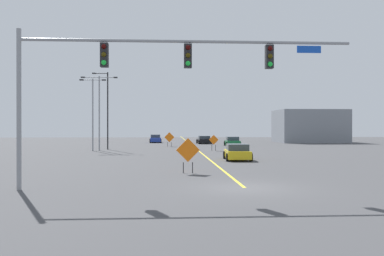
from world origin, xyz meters
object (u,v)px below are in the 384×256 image
(street_lamp_near_left, at_px, (99,106))
(construction_sign_median_near, at_px, (188,151))
(traffic_signal_assembly, at_px, (143,66))
(car_blue_approaching, at_px, (155,139))
(car_black_distant, at_px, (204,140))
(construction_sign_left_lane, at_px, (169,138))
(car_green_far, at_px, (232,142))
(car_yellow_near, at_px, (237,152))
(street_lamp_mid_right, at_px, (107,107))
(street_lamp_far_right, at_px, (93,109))
(construction_sign_left_shoulder, at_px, (214,141))

(street_lamp_near_left, distance_m, construction_sign_median_near, 24.79)
(traffic_signal_assembly, xyz_separation_m, car_blue_approaching, (-1.18, 51.55, -4.74))
(street_lamp_near_left, bearing_deg, car_black_distant, 52.61)
(construction_sign_median_near, bearing_deg, construction_sign_left_lane, 91.83)
(car_blue_approaching, relative_size, car_green_far, 1.14)
(construction_sign_median_near, height_order, car_yellow_near, construction_sign_median_near)
(street_lamp_mid_right, distance_m, construction_sign_left_lane, 10.92)
(car_green_far, bearing_deg, car_black_distant, 112.97)
(construction_sign_left_lane, height_order, car_green_far, construction_sign_left_lane)
(street_lamp_far_right, bearing_deg, street_lamp_near_left, 39.79)
(street_lamp_near_left, xyz_separation_m, car_yellow_near, (13.52, -13.73, -4.44))
(street_lamp_far_right, xyz_separation_m, car_blue_approaching, (6.26, 23.54, -4.13))
(street_lamp_mid_right, relative_size, car_black_distant, 2.33)
(street_lamp_far_right, xyz_separation_m, construction_sign_left_lane, (8.65, 9.51, -3.57))
(construction_sign_median_near, distance_m, car_yellow_near, 10.12)
(construction_sign_left_shoulder, relative_size, construction_sign_median_near, 0.87)
(car_green_far, bearing_deg, car_blue_approaching, 130.72)
(street_lamp_far_right, xyz_separation_m, construction_sign_left_shoulder, (13.66, -0.45, -3.64))
(street_lamp_mid_right, relative_size, car_yellow_near, 2.34)
(traffic_signal_assembly, xyz_separation_m, car_green_far, (10.11, 38.44, -4.78))
(street_lamp_near_left, bearing_deg, traffic_signal_assembly, -76.60)
(car_blue_approaching, bearing_deg, car_yellow_near, -77.87)
(street_lamp_mid_right, distance_m, car_black_distant, 20.93)
(car_blue_approaching, xyz_separation_m, car_green_far, (11.29, -13.11, -0.04))
(car_yellow_near, bearing_deg, street_lamp_mid_right, 129.53)
(street_lamp_mid_right, bearing_deg, car_yellow_near, -50.47)
(street_lamp_far_right, bearing_deg, construction_sign_left_lane, 47.69)
(construction_sign_left_lane, distance_m, car_black_distant, 10.41)
(street_lamp_mid_right, distance_m, car_green_far, 18.71)
(street_lamp_near_left, relative_size, car_yellow_near, 2.16)
(construction_sign_left_shoulder, distance_m, car_black_distant, 18.76)
(car_blue_approaching, distance_m, car_black_distant, 9.53)
(street_lamp_mid_right, height_order, car_blue_approaching, street_lamp_mid_right)
(car_green_far, distance_m, car_black_distant, 8.55)
(traffic_signal_assembly, bearing_deg, car_green_far, 75.26)
(street_lamp_far_right, height_order, car_green_far, street_lamp_far_right)
(construction_sign_left_lane, height_order, car_yellow_near, construction_sign_left_lane)
(street_lamp_far_right, xyz_separation_m, car_yellow_near, (14.16, -13.20, -4.16))
(construction_sign_median_near, xyz_separation_m, car_green_far, (7.88, 32.66, -0.67))
(car_black_distant, height_order, car_yellow_near, car_yellow_near)
(car_blue_approaching, bearing_deg, construction_sign_left_shoulder, -72.85)
(street_lamp_near_left, distance_m, car_green_far, 20.09)
(street_lamp_near_left, distance_m, construction_sign_left_lane, 12.64)
(street_lamp_mid_right, relative_size, construction_sign_left_shoulder, 5.13)
(street_lamp_near_left, bearing_deg, construction_sign_left_shoulder, -4.31)
(car_blue_approaching, bearing_deg, car_black_distant, -33.41)
(street_lamp_far_right, relative_size, car_green_far, 2.09)
(car_green_far, bearing_deg, car_yellow_near, -98.16)
(construction_sign_left_shoulder, bearing_deg, car_blue_approaching, 107.15)
(car_black_distant, bearing_deg, street_lamp_far_right, -127.84)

